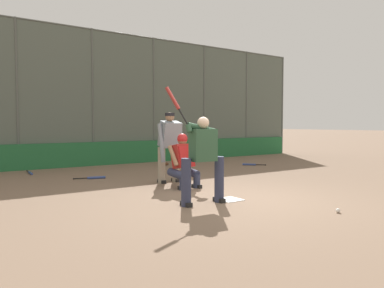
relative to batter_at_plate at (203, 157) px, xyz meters
The scene contains 13 objects.
ground_plane 1.10m from the batter_at_plate, behind, with size 160.00×160.00×0.00m, color #7A604C.
home_plate_marker 1.09m from the batter_at_plate, behind, with size 0.43×0.43×0.01m, color white.
backstop_fence 7.64m from the batter_at_plate, 95.07° to the right, with size 19.77×0.08×4.83m.
padding_wall 7.38m from the batter_at_plate, 95.14° to the right, with size 19.30×0.18×0.83m, color #236638.
bleachers_beyond 10.22m from the batter_at_plate, 103.18° to the right, with size 13.78×2.50×1.48m.
batter_at_plate is the anchor object (origin of this frame).
catcher_behind_plate 1.78m from the batter_at_plate, 113.08° to the right, with size 0.70×0.81×1.26m.
umpire_home 2.64m from the batter_at_plate, 108.27° to the right, with size 0.72×0.43×1.76m.
spare_bat_near_backstop 4.31m from the batter_at_plate, 82.93° to the right, with size 0.82×0.26×0.07m.
spare_bat_third_base_side 6.57m from the batter_at_plate, 74.84° to the right, with size 0.09×0.89×0.07m.
spare_bat_first_base_side 6.76m from the batter_at_plate, 141.39° to the right, with size 0.56×0.67×0.07m.
fielding_glove_on_dirt 6.55m from the batter_at_plate, 114.55° to the right, with size 0.30×0.23×0.11m.
baseball_loose 2.48m from the batter_at_plate, 128.06° to the left, with size 0.07×0.07×0.07m, color white.
Camera 1 is at (4.71, 5.48, 1.47)m, focal length 35.00 mm.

